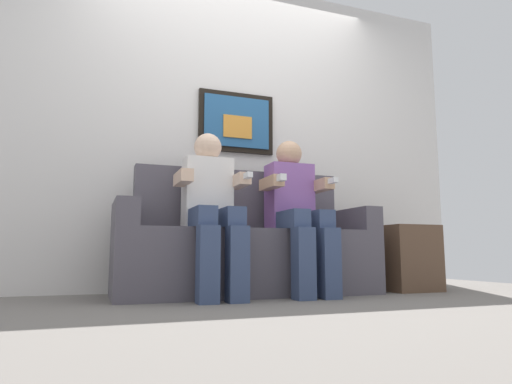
% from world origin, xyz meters
% --- Properties ---
extents(ground_plane, '(5.49, 5.49, 0.00)m').
position_xyz_m(ground_plane, '(0.00, 0.00, 0.00)').
color(ground_plane, '#66605B').
extents(back_wall_assembly, '(4.23, 0.10, 2.60)m').
position_xyz_m(back_wall_assembly, '(0.00, 0.76, 1.30)').
color(back_wall_assembly, silver).
rests_on(back_wall_assembly, ground_plane).
extents(couch, '(1.83, 0.58, 0.90)m').
position_xyz_m(couch, '(0.00, 0.33, 0.31)').
color(couch, '#514C56').
rests_on(couch, ground_plane).
extents(person_on_left, '(0.46, 0.56, 1.11)m').
position_xyz_m(person_on_left, '(-0.31, 0.16, 0.61)').
color(person_on_left, white).
rests_on(person_on_left, ground_plane).
extents(person_on_right, '(0.46, 0.56, 1.11)m').
position_xyz_m(person_on_right, '(0.31, 0.16, 0.61)').
color(person_on_right, '#8C59A5').
rests_on(person_on_right, ground_plane).
extents(side_table_right, '(0.40, 0.40, 0.50)m').
position_xyz_m(side_table_right, '(1.26, 0.22, 0.25)').
color(side_table_right, brown).
rests_on(side_table_right, ground_plane).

